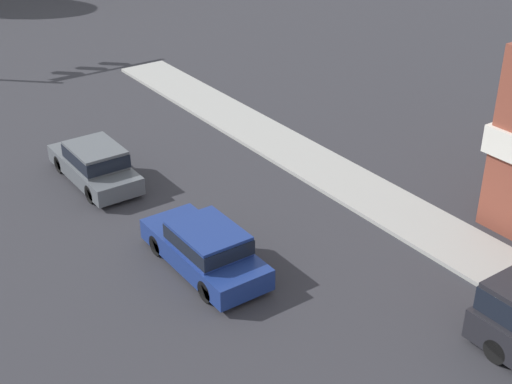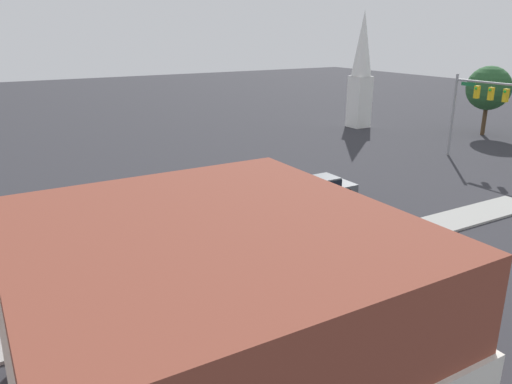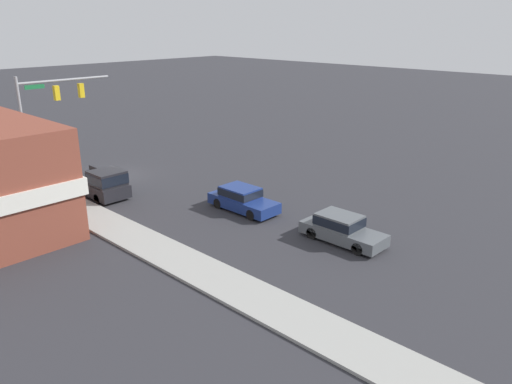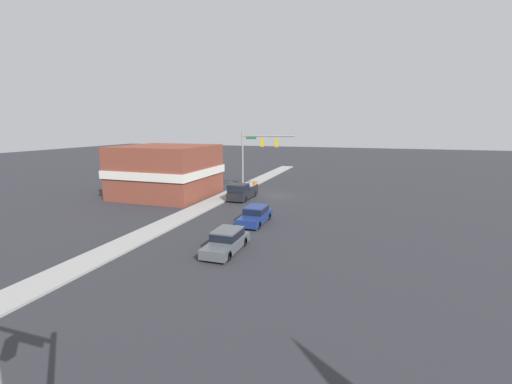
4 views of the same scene
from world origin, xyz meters
The scene contains 7 objects.
ground_plane centered at (0.00, 0.00, 0.00)m, with size 200.00×200.00×0.00m, color #2D2D33.
sidewalk_curb centered at (5.70, 0.00, 0.07)m, with size 2.40×60.00×0.14m.
near_signal_assembly centered at (3.33, -2.86, 5.51)m, with size 7.05×0.49×7.65m.
car_lead centered at (-1.41, 12.00, 0.77)m, with size 1.83×4.68×1.48m.
car_second_ahead centered at (-1.74, 19.13, 0.78)m, with size 1.78×4.64×1.49m.
pickup_truck_parked centered at (3.28, 3.30, 0.96)m, with size 2.05×5.26×1.96m.
construction_barrel centered at (3.90, -3.55, 0.51)m, with size 0.63×0.63×1.00m.
Camera 3 is at (19.11, 32.70, 11.18)m, focal length 35.00 mm.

